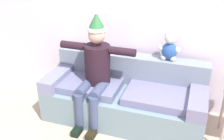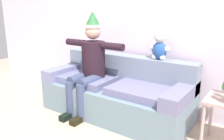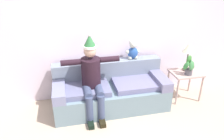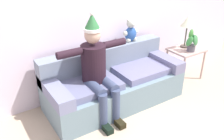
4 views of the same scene
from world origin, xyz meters
name	(u,v)px [view 2 (image 2 of 4)]	position (x,y,z in m)	size (l,w,h in m)	color
back_wall	(136,19)	(0.00, 1.55, 1.35)	(7.00, 0.10, 2.70)	silver
couch	(117,92)	(0.00, 1.04, 0.33)	(2.12, 0.87, 0.83)	slate
person_seated	(89,62)	(-0.37, 0.87, 0.76)	(1.02, 0.77, 1.50)	black
teddy_bear	(160,47)	(0.51, 1.30, 1.00)	(0.29, 0.17, 0.38)	#264C95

